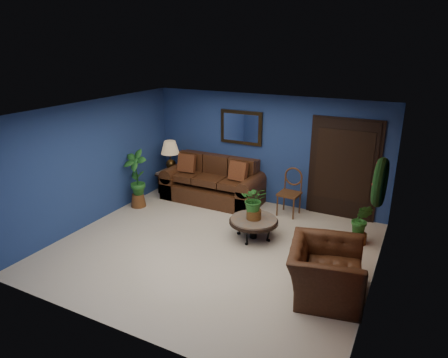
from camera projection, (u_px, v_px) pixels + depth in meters
The scene contains 18 objects.
floor at pixel (213, 248), 7.32m from camera, with size 5.50×5.50×0.00m, color #BFB39F.
wall_back at pixel (266, 150), 9.01m from camera, with size 5.50×0.04×2.50m, color navy.
wall_left at pixel (94, 163), 8.10m from camera, with size 0.04×5.00×2.50m, color navy.
wall_right_brick at pixel (380, 213), 5.73m from camera, with size 0.04×5.00×2.50m, color brown.
ceiling at pixel (212, 112), 6.50m from camera, with size 5.50×5.00×0.02m, color silver.
crown_molding at pixel (389, 133), 5.35m from camera, with size 0.03×5.00×0.14m, color white.
wall_mirror at pixel (241, 128), 9.08m from camera, with size 1.02×0.06×0.77m, color #3C2912.
closet_door at pixel (343, 170), 8.30m from camera, with size 1.44×0.06×2.18m, color black.
wreath at pixel (380, 182), 5.65m from camera, with size 0.72×0.72×0.16m, color black.
sofa at pixel (214, 186), 9.44m from camera, with size 2.33×1.00×1.05m.
coffee_table at pixel (254, 221), 7.59m from camera, with size 0.93×0.93×0.40m.
end_table at pixel (171, 176), 9.90m from camera, with size 0.59×0.59×0.53m.
table_lamp at pixel (170, 153), 9.70m from camera, with size 0.45×0.45×0.74m.
side_chair at pixel (291, 189), 8.59m from camera, with size 0.47×0.47×1.02m.
armchair at pixel (325, 271), 5.87m from camera, with size 1.21×1.05×0.78m, color #422213.
coffee_plant at pixel (254, 201), 7.45m from camera, with size 0.59×0.56×0.66m.
floor_plant at pixel (361, 223), 7.35m from camera, with size 0.36×0.29×0.80m.
tall_plant at pixel (137, 177), 8.92m from camera, with size 0.59×0.42×1.32m.
Camera 1 is at (3.15, -5.69, 3.61)m, focal length 32.00 mm.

